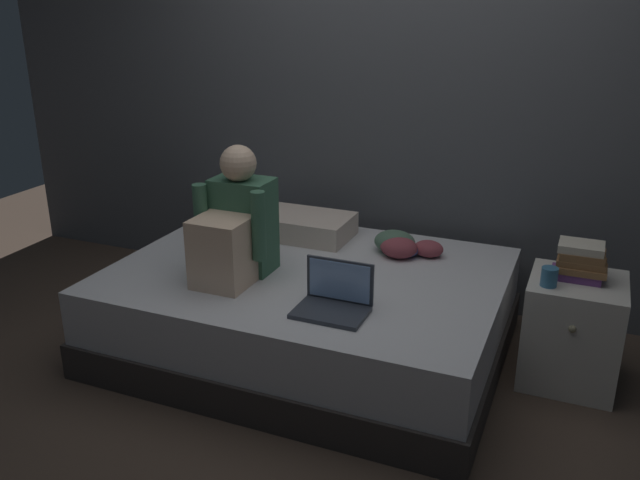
% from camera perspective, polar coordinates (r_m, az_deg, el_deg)
% --- Properties ---
extents(ground_plane, '(8.00, 8.00, 0.00)m').
position_cam_1_polar(ground_plane, '(3.34, 0.12, -12.25)').
color(ground_plane, '#47382D').
extents(wall_back, '(5.60, 0.10, 2.70)m').
position_cam_1_polar(wall_back, '(3.98, 7.02, 13.68)').
color(wall_back, '#4C4F54').
rests_on(wall_back, ground_plane).
extents(bed, '(2.00, 1.50, 0.46)m').
position_cam_1_polar(bed, '(3.54, -1.00, -6.02)').
color(bed, '#332D2B').
rests_on(bed, ground_plane).
extents(nightstand, '(0.44, 0.46, 0.53)m').
position_cam_1_polar(nightstand, '(3.48, 20.77, -7.28)').
color(nightstand, beige).
rests_on(nightstand, ground_plane).
extents(person_sitting, '(0.39, 0.44, 0.66)m').
position_cam_1_polar(person_sitting, '(3.30, -7.31, 1.00)').
color(person_sitting, '#38664C').
rests_on(person_sitting, bed).
extents(laptop, '(0.32, 0.23, 0.22)m').
position_cam_1_polar(laptop, '(2.98, 1.23, -5.11)').
color(laptop, '#333842').
rests_on(laptop, bed).
extents(pillow, '(0.56, 0.36, 0.13)m').
position_cam_1_polar(pillow, '(3.89, -1.46, 1.26)').
color(pillow, beige).
rests_on(pillow, bed).
extents(book_stack, '(0.25, 0.18, 0.17)m').
position_cam_1_polar(book_stack, '(3.36, 21.44, -1.72)').
color(book_stack, '#703D84').
rests_on(book_stack, nightstand).
extents(mug, '(0.08, 0.08, 0.09)m').
position_cam_1_polar(mug, '(3.24, 19.05, -3.00)').
color(mug, teal).
rests_on(mug, nightstand).
extents(clothes_pile, '(0.38, 0.24, 0.12)m').
position_cam_1_polar(clothes_pile, '(3.63, 7.07, -0.46)').
color(clothes_pile, '#8E3D47').
rests_on(clothes_pile, bed).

